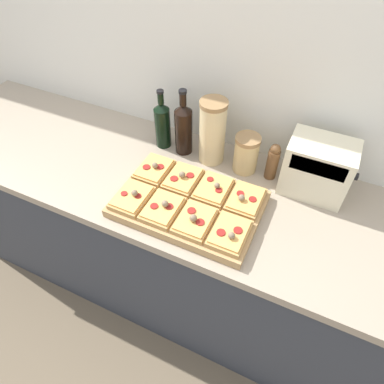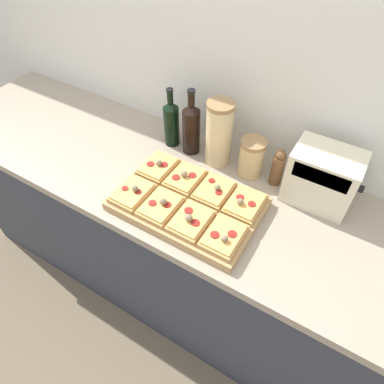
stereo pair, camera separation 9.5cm
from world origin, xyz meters
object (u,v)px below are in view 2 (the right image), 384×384
at_px(wine_bottle, 191,128).
at_px(grain_jar_short, 251,157).
at_px(olive_oil_bottle, 171,122).
at_px(toaster_oven, 322,177).
at_px(cutting_board, 188,204).
at_px(pepper_mill, 277,168).
at_px(grain_jar_tall, 219,134).

relative_size(wine_bottle, grain_jar_short, 1.82).
xyz_separation_m(wine_bottle, grain_jar_short, (0.29, -0.00, -0.04)).
bearing_deg(wine_bottle, olive_oil_bottle, -180.00).
distance_m(olive_oil_bottle, toaster_oven, 0.68).
distance_m(olive_oil_bottle, grain_jar_short, 0.39).
bearing_deg(wine_bottle, cutting_board, -60.99).
xyz_separation_m(cutting_board, olive_oil_bottle, (-0.27, 0.30, 0.10)).
relative_size(cutting_board, olive_oil_bottle, 1.96).
bearing_deg(toaster_oven, olive_oil_bottle, 179.93).
relative_size(grain_jar_short, pepper_mill, 1.00).
bearing_deg(toaster_oven, grain_jar_short, 179.83).
height_order(cutting_board, pepper_mill, pepper_mill).
bearing_deg(pepper_mill, cutting_board, -128.28).
distance_m(olive_oil_bottle, grain_jar_tall, 0.24).
xyz_separation_m(cutting_board, grain_jar_tall, (-0.03, 0.30, 0.13)).
distance_m(wine_bottle, grain_jar_short, 0.29).
bearing_deg(olive_oil_bottle, wine_bottle, 0.00).
xyz_separation_m(grain_jar_tall, toaster_oven, (0.44, -0.00, -0.03)).
distance_m(grain_jar_tall, pepper_mill, 0.28).
height_order(olive_oil_bottle, toaster_oven, olive_oil_bottle).
distance_m(olive_oil_bottle, wine_bottle, 0.10).
height_order(grain_jar_tall, grain_jar_short, grain_jar_tall).
xyz_separation_m(wine_bottle, pepper_mill, (0.40, -0.00, -0.04)).
distance_m(wine_bottle, toaster_oven, 0.58).
distance_m(cutting_board, olive_oil_bottle, 0.42).
xyz_separation_m(olive_oil_bottle, toaster_oven, (0.68, -0.00, 0.00)).
relative_size(grain_jar_tall, toaster_oven, 1.08).
height_order(cutting_board, toaster_oven, toaster_oven).
relative_size(olive_oil_bottle, pepper_mill, 1.65).
xyz_separation_m(grain_jar_short, pepper_mill, (0.11, 0.00, -0.00)).
distance_m(grain_jar_short, toaster_oven, 0.29).
height_order(olive_oil_bottle, grain_jar_short, olive_oil_bottle).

